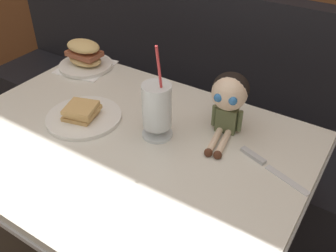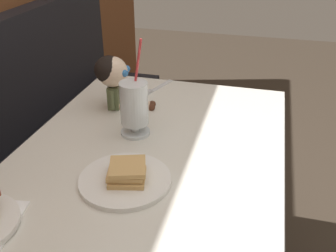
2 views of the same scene
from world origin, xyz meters
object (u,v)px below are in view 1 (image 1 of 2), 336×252
at_px(toast_plate, 83,115).
at_px(seated_doll, 229,96).
at_px(milkshake_glass, 157,108).
at_px(butter_knife, 262,162).
at_px(sandwich_plate, 85,57).

relative_size(toast_plate, seated_doll, 1.10).
height_order(toast_plate, seated_doll, seated_doll).
relative_size(toast_plate, milkshake_glass, 0.79).
height_order(butter_knife, seated_doll, seated_doll).
bearing_deg(seated_doll, sandwich_plate, 172.91).
bearing_deg(sandwich_plate, butter_knife, -11.60).
bearing_deg(butter_knife, toast_plate, -168.94).
bearing_deg(milkshake_glass, butter_knife, 9.17).
bearing_deg(toast_plate, seated_doll, 25.32).
bearing_deg(milkshake_glass, seated_doll, 39.63).
xyz_separation_m(toast_plate, sandwich_plate, (-0.25, 0.29, 0.03)).
distance_m(milkshake_glass, seated_doll, 0.22).
bearing_deg(sandwich_plate, milkshake_glass, -23.72).
height_order(toast_plate, milkshake_glass, milkshake_glass).
xyz_separation_m(toast_plate, seated_doll, (0.42, 0.20, 0.11)).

